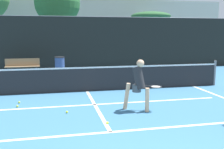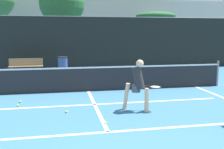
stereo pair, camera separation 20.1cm
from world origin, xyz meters
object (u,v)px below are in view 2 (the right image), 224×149
at_px(trash_bin, 63,65).
at_px(parked_car, 63,57).
at_px(player_practicing, 138,83).
at_px(courtside_bench, 26,66).

height_order(trash_bin, parked_car, parked_car).
distance_m(player_practicing, parked_car, 11.68).
distance_m(courtside_bench, trash_bin, 1.99).
xyz_separation_m(player_practicing, trash_bin, (-2.06, 7.44, -0.35)).
bearing_deg(trash_bin, courtside_bench, 171.54).
bearing_deg(parked_car, trash_bin, -90.34).
xyz_separation_m(courtside_bench, trash_bin, (1.97, -0.29, 0.00)).
height_order(courtside_bench, parked_car, parked_car).
bearing_deg(courtside_bench, trash_bin, -8.83).
bearing_deg(trash_bin, player_practicing, -74.51).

